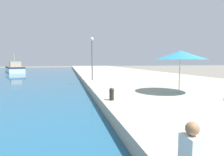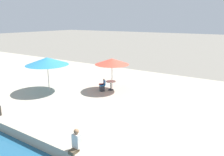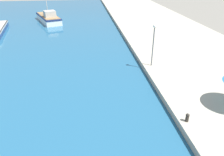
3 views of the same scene
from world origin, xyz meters
The scene contains 6 objects.
cafe_umbrella_pink centered at (8.31, 8.83, 2.92)m, with size 2.70×2.70×2.59m.
cafe_umbrella_white centered at (5.38, 12.93, 2.99)m, with size 3.32×3.32×2.71m.
cafe_table centered at (8.23, 8.89, 1.10)m, with size 0.80×0.80×0.74m.
cafe_chair_left centered at (7.81, 9.48, 0.90)m, with size 0.58×0.58×0.91m.
cafe_chair_right centered at (7.64, 9.32, 0.90)m, with size 0.58×0.58×0.91m.
person_at_quay centered at (0.30, 5.46, 1.02)m, with size 0.55×0.36×1.03m.
Camera 2 is at (-5.84, -0.38, 6.07)m, focal length 35.00 mm.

